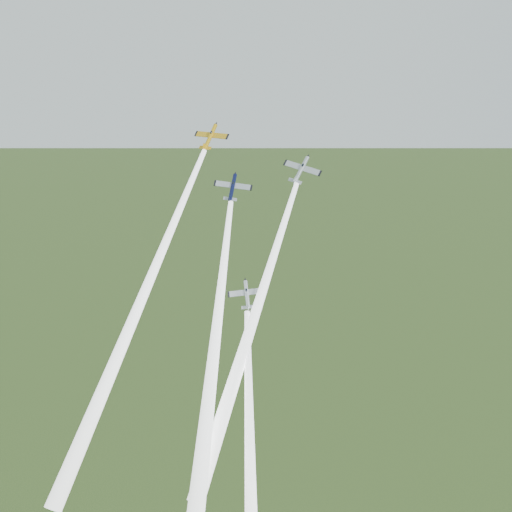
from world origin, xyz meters
The scene contains 8 objects.
plane_yellow centered at (-9.55, 5.00, 112.09)m, with size 7.24×7.18×1.13m, color gold, non-canonical shape.
smoke_trail_yellow centered at (-19.13, -17.86, 85.68)m, with size 2.75×2.75×66.04m, color white, non-canonical shape.
plane_navy centered at (-4.90, 0.61, 103.29)m, with size 7.22×7.17×1.13m, color #0C1136, non-canonical shape.
smoke_trail_navy centered at (-5.71, -20.39, 80.90)m, with size 2.75×2.75×55.02m, color white, non-canonical shape.
plane_silver_right centered at (7.75, 4.54, 106.11)m, with size 7.63×7.57×1.19m, color #A8B0B6, non-canonical shape.
smoke_trail_silver_right centered at (-0.04, -16.21, 82.49)m, with size 2.75×2.75×58.38m, color white, non-canonical shape.
plane_silver_low centered at (-1.15, -11.98, 86.75)m, with size 6.64×6.59×1.04m, color #ABB2BA, non-canonical shape.
smoke_trail_silver_low centered at (1.42, -34.51, 62.59)m, with size 2.75×2.75×59.85m, color white, non-canonical shape.
Camera 1 is at (8.61, -116.64, 125.22)m, focal length 45.00 mm.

